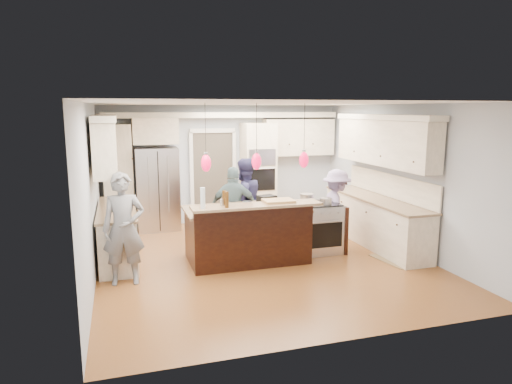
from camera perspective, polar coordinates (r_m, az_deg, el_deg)
ground_plane at (r=8.10m, az=0.72°, el=-8.46°), size 6.00×6.00×0.00m
room_shell at (r=7.71m, az=0.75°, el=4.44°), size 5.54×6.04×2.72m
refrigerator at (r=10.13m, az=-12.21°, el=0.38°), size 0.90×0.70×1.80m
oven_column at (r=10.54m, az=0.28°, el=2.37°), size 0.72×0.69×2.30m
back_upper_cabinets at (r=10.24m, az=-7.93°, el=4.96°), size 5.30×0.61×2.54m
right_counter_run at (r=9.11m, az=14.99°, el=0.15°), size 0.64×3.10×2.51m
left_cabinets at (r=8.27m, az=-17.40°, el=-0.98°), size 0.64×2.30×2.51m
kitchen_island at (r=7.96m, az=-1.14°, el=-5.15°), size 2.10×1.46×1.12m
island_range at (r=8.51m, az=7.93°, el=-4.43°), size 0.82×0.71×0.92m
pendant_lights at (r=7.16m, az=0.06°, el=3.87°), size 1.75×0.15×1.03m
person_bar_end at (r=7.09m, az=-16.21°, el=-4.45°), size 0.65×0.45×1.70m
person_far_left at (r=8.87m, az=-1.53°, el=-1.18°), size 0.98×0.88×1.68m
person_far_right at (r=8.61m, az=-2.76°, el=-1.98°), size 0.97×0.57×1.55m
person_range_side at (r=8.80m, az=10.03°, el=-2.05°), size 0.66×1.02×1.49m
floor_rug at (r=8.46m, az=17.22°, el=-8.08°), size 0.71×0.94×0.01m
water_bottle at (r=6.95m, az=-6.67°, el=-0.76°), size 0.09×0.09×0.32m
beer_bottle_a at (r=7.11m, az=-3.71°, el=-0.88°), size 0.07×0.07×0.22m
beer_bottle_b at (r=6.97m, az=-3.68°, el=-0.97°), size 0.08×0.08×0.25m
beer_bottle_c at (r=7.18m, az=-4.00°, el=-0.71°), size 0.06×0.06×0.23m
drink_can at (r=7.12m, az=-4.29°, el=-1.33°), size 0.06×0.06×0.11m
cutting_board at (r=7.42m, az=2.84°, el=-1.11°), size 0.50×0.36×0.04m
pot_large at (r=8.48m, az=6.36°, el=-0.71°), size 0.25×0.25×0.15m
pot_small at (r=8.34m, az=8.73°, el=-1.12°), size 0.21×0.21×0.10m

